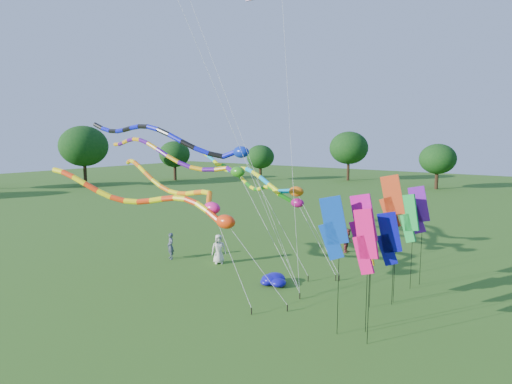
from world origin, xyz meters
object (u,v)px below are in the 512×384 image
Objects in this scene: blue_nylon_heap at (275,279)px; person_a at (219,249)px; tube_kite_red at (161,203)px; tube_kite_orange at (175,187)px; person_b at (171,246)px; person_c at (348,241)px.

person_a is at bearing 168.93° from blue_nylon_heap.
tube_kite_red is 2.40m from tube_kite_orange.
person_b is 1.04× the size of person_c.
person_a is at bearing 90.56° from tube_kite_orange.
person_c is at bearing 85.64° from blue_nylon_heap.
tube_kite_red is 13.06m from person_c.
person_a is at bearing 41.14° from person_b.
tube_kite_orange is at bearing -156.79° from person_a.
person_c is (0.59, 7.79, 0.55)m from blue_nylon_heap.
tube_kite_orange is 4.79m from person_a.
person_c is (4.96, 11.55, -3.54)m from tube_kite_red.
person_b is 11.47m from person_c.
tube_kite_red reaches higher than person_b.
blue_nylon_heap is at bearing 23.11° from person_b.
tube_kite_orange reaches higher than blue_nylon_heap.
person_b is at bearing 128.47° from person_c.
blue_nylon_heap is at bearing 31.49° from tube_kite_red.
person_a is (-0.30, 4.67, -3.44)m from tube_kite_red.
tube_kite_red is 7.07m from blue_nylon_heap.
blue_nylon_heap is (4.37, 3.76, -4.09)m from tube_kite_red.
person_a is at bearing 137.37° from person_c.
tube_kite_orange is 7.22× the size of blue_nylon_heap.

